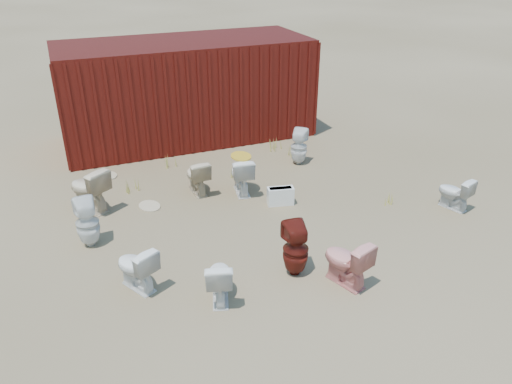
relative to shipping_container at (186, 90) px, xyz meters
name	(u,v)px	position (x,y,z in m)	size (l,w,h in m)	color
ground	(269,235)	(0.00, -5.20, -1.20)	(100.00, 100.00, 0.00)	brown
shipping_container	(186,90)	(0.00, 0.00, 0.00)	(6.00, 2.40, 2.40)	#4B100C
toilet_front_a	(136,267)	(-2.35, -5.80, -0.85)	(0.39, 0.69, 0.70)	white
toilet_front_pink	(346,261)	(0.51, -6.84, -0.82)	(0.42, 0.74, 0.76)	#DF8781
toilet_front_c	(219,279)	(-1.32, -6.49, -0.86)	(0.38, 0.67, 0.68)	white
toilet_front_maroon	(296,249)	(-0.07, -6.35, -0.77)	(0.39, 0.40, 0.86)	#5B160F
toilet_front_e	(455,193)	(3.60, -5.61, -0.88)	(0.36, 0.63, 0.64)	silver
toilet_back_a	(87,223)	(-2.88, -4.36, -0.78)	(0.38, 0.39, 0.84)	white
toilet_back_beige_left	(89,189)	(-2.74, -3.10, -0.77)	(0.48, 0.84, 0.85)	beige
toilet_back_beige_right	(197,176)	(-0.69, -3.18, -0.84)	(0.40, 0.70, 0.72)	beige
toilet_back_yellowlid	(241,175)	(0.13, -3.50, -0.81)	(0.43, 0.76, 0.77)	white
toilet_back_e	(299,147)	(1.83, -2.65, -0.79)	(0.36, 0.37, 0.81)	white
yellow_lid	(241,156)	(0.13, -3.50, -0.42)	(0.39, 0.49, 0.03)	gold
loose_tank	(280,196)	(0.64, -4.26, -1.02)	(0.50, 0.20, 0.35)	white
loose_lid_near	(150,206)	(-1.71, -3.41, -1.19)	(0.38, 0.49, 0.02)	#C3B28D
loose_lid_far	(108,176)	(-2.27, -1.71, -1.19)	(0.36, 0.47, 0.02)	tan
weed_clump_a	(134,186)	(-1.86, -2.69, -1.07)	(0.36, 0.36, 0.27)	#ADA545
weed_clump_b	(237,171)	(0.28, -2.82, -1.05)	(0.32, 0.32, 0.29)	#ADA545
weed_clump_c	(296,150)	(1.97, -2.25, -1.04)	(0.36, 0.36, 0.31)	#ADA545
weed_clump_d	(171,160)	(-0.87, -1.70, -1.06)	(0.30, 0.30, 0.28)	#ADA545
weed_clump_e	(275,145)	(1.67, -1.70, -1.07)	(0.34, 0.34, 0.26)	#ADA545
weed_clump_f	(388,197)	(2.61, -4.97, -1.09)	(0.28, 0.28, 0.22)	#ADA545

